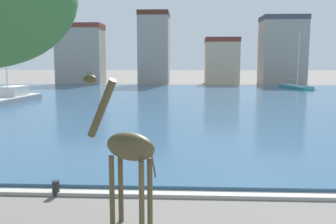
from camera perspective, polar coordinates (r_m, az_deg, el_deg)
harbor_water at (r=38.02m, az=2.59°, el=1.35°), size 91.77×50.93×0.24m
quay_edge_coping at (r=12.84m, az=2.02°, el=-12.19°), size 91.77×0.50×0.12m
giraffe_statue at (r=10.07m, az=-6.26°, el=-5.50°), size 2.24×1.50×4.20m
sailboat_grey at (r=40.33m, az=-22.74°, el=1.78°), size 3.20×9.22×8.26m
sailboat_teal at (r=58.58m, az=18.82°, el=3.48°), size 3.39×8.63×8.27m
mooring_bollard at (r=13.35m, az=-16.44°, el=-10.86°), size 0.24×0.24×0.50m
townhouse_narrow_midrow at (r=68.46m, az=-12.91°, el=8.39°), size 7.80×5.34×10.46m
townhouse_tall_gabled at (r=67.55m, az=-2.08°, el=9.47°), size 5.24×6.86×12.53m
townhouse_corner_house at (r=68.97m, az=8.03°, el=7.57°), size 5.93×5.82×8.21m
townhouse_wide_warehouse at (r=69.55m, az=16.71°, el=8.78°), size 7.41×6.25×11.76m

